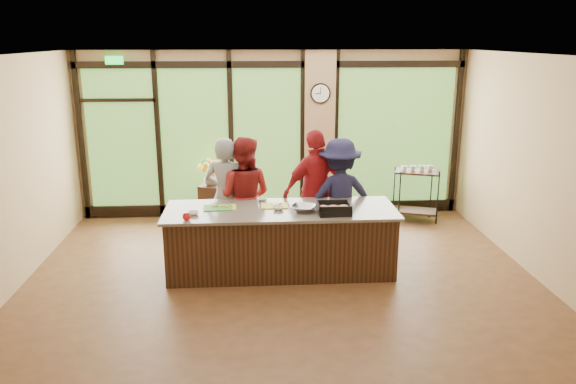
{
  "coord_description": "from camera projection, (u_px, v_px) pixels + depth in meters",
  "views": [
    {
      "loc": [
        -0.39,
        -7.1,
        3.22
      ],
      "look_at": [
        0.11,
        0.4,
        1.13
      ],
      "focal_mm": 35.0,
      "sensor_mm": 36.0,
      "label": 1
    }
  ],
  "objects": [
    {
      "name": "floor",
      "position": [
        282.0,
        279.0,
        7.71
      ],
      "size": [
        7.0,
        7.0,
        0.0
      ],
      "primitive_type": "plane",
      "color": "#50341C",
      "rests_on": "ground"
    },
    {
      "name": "ceiling",
      "position": [
        281.0,
        55.0,
        6.91
      ],
      "size": [
        7.0,
        7.0,
        0.0
      ],
      "primitive_type": "plane",
      "rotation": [
        3.14,
        0.0,
        0.0
      ],
      "color": "silver",
      "rests_on": "back_wall"
    },
    {
      "name": "back_wall",
      "position": [
        273.0,
        135.0,
        10.19
      ],
      "size": [
        7.0,
        0.0,
        7.0
      ],
      "primitive_type": "plane",
      "rotation": [
        1.57,
        0.0,
        0.0
      ],
      "color": "tan",
      "rests_on": "floor"
    },
    {
      "name": "left_wall",
      "position": [
        5.0,
        178.0,
        7.08
      ],
      "size": [
        0.0,
        6.0,
        6.0
      ],
      "primitive_type": "plane",
      "rotation": [
        1.57,
        0.0,
        1.57
      ],
      "color": "tan",
      "rests_on": "floor"
    },
    {
      "name": "right_wall",
      "position": [
        541.0,
        169.0,
        7.53
      ],
      "size": [
        0.0,
        6.0,
        6.0
      ],
      "primitive_type": "plane",
      "rotation": [
        1.57,
        0.0,
        -1.57
      ],
      "color": "tan",
      "rests_on": "floor"
    },
    {
      "name": "window_wall",
      "position": [
        282.0,
        141.0,
        10.19
      ],
      "size": [
        6.9,
        0.12,
        3.0
      ],
      "color": "tan",
      "rests_on": "floor"
    },
    {
      "name": "island_base",
      "position": [
        281.0,
        242.0,
        7.88
      ],
      "size": [
        3.1,
        1.0,
        0.88
      ],
      "primitive_type": "cube",
      "color": "#331E11",
      "rests_on": "floor"
    },
    {
      "name": "countertop",
      "position": [
        281.0,
        210.0,
        7.76
      ],
      "size": [
        3.2,
        1.1,
        0.04
      ],
      "primitive_type": "cube",
      "color": "slate",
      "rests_on": "island_base"
    },
    {
      "name": "wall_clock",
      "position": [
        320.0,
        93.0,
        9.92
      ],
      "size": [
        0.36,
        0.04,
        0.36
      ],
      "color": "black",
      "rests_on": "window_wall"
    },
    {
      "name": "cook_left",
      "position": [
        226.0,
        197.0,
        8.42
      ],
      "size": [
        0.76,
        0.61,
        1.8
      ],
      "primitive_type": "imported",
      "rotation": [
        0.0,
        0.0,
        2.84
      ],
      "color": "gray",
      "rests_on": "floor"
    },
    {
      "name": "cook_midleft",
      "position": [
        244.0,
        196.0,
        8.45
      ],
      "size": [
        1.03,
        0.9,
        1.81
      ],
      "primitive_type": "imported",
      "rotation": [
        0.0,
        0.0,
        2.87
      ],
      "color": "maroon",
      "rests_on": "floor"
    },
    {
      "name": "cook_midright",
      "position": [
        316.0,
        192.0,
        8.52
      ],
      "size": [
        1.2,
        0.85,
        1.89
      ],
      "primitive_type": "imported",
      "rotation": [
        0.0,
        0.0,
        3.53
      ],
      "color": "maroon",
      "rests_on": "floor"
    },
    {
      "name": "cook_right",
      "position": [
        339.0,
        197.0,
        8.47
      ],
      "size": [
        1.22,
        0.8,
        1.77
      ],
      "primitive_type": "imported",
      "rotation": [
        0.0,
        0.0,
        3.27
      ],
      "color": "#1A1A3A",
      "rests_on": "floor"
    },
    {
      "name": "roasting_pan",
      "position": [
        334.0,
        211.0,
        7.53
      ],
      "size": [
        0.45,
        0.36,
        0.08
      ],
      "primitive_type": "cube",
      "rotation": [
        0.0,
        0.0,
        0.05
      ],
      "color": "black",
      "rests_on": "countertop"
    },
    {
      "name": "mixing_bowl",
      "position": [
        304.0,
        208.0,
        7.65
      ],
      "size": [
        0.42,
        0.42,
        0.08
      ],
      "primitive_type": "imported",
      "rotation": [
        0.0,
        0.0,
        -0.32
      ],
      "color": "silver",
      "rests_on": "countertop"
    },
    {
      "name": "cutting_board_left",
      "position": [
        218.0,
        208.0,
        7.79
      ],
      "size": [
        0.41,
        0.32,
        0.01
      ],
      "primitive_type": "cube",
      "rotation": [
        0.0,
        0.0,
        0.07
      ],
      "color": "green",
      "rests_on": "countertop"
    },
    {
      "name": "cutting_board_center",
      "position": [
        223.0,
        207.0,
        7.8
      ],
      "size": [
        0.38,
        0.29,
        0.01
      ],
      "primitive_type": "cube",
      "rotation": [
        0.0,
        0.0,
        0.05
      ],
      "color": "gold",
      "rests_on": "countertop"
    },
    {
      "name": "cutting_board_right",
      "position": [
        275.0,
        206.0,
        7.88
      ],
      "size": [
        0.38,
        0.29,
        0.01
      ],
      "primitive_type": "cube",
      "rotation": [
        0.0,
        0.0,
        -0.02
      ],
      "color": "gold",
      "rests_on": "countertop"
    },
    {
      "name": "prep_bowl_near",
      "position": [
        193.0,
        213.0,
        7.49
      ],
      "size": [
        0.18,
        0.18,
        0.05
      ],
      "primitive_type": "imported",
      "rotation": [
        0.0,
        0.0,
        -0.24
      ],
      "color": "silver",
      "rests_on": "countertop"
    },
    {
      "name": "prep_bowl_mid",
      "position": [
        278.0,
        208.0,
        7.71
      ],
      "size": [
        0.15,
        0.15,
        0.05
      ],
      "primitive_type": "imported",
      "rotation": [
        0.0,
        0.0,
        0.02
      ],
      "color": "silver",
      "rests_on": "countertop"
    },
    {
      "name": "prep_bowl_far",
      "position": [
        262.0,
        199.0,
        8.15
      ],
      "size": [
        0.18,
        0.18,
        0.04
      ],
      "primitive_type": "imported",
      "rotation": [
        0.0,
        0.0,
        0.3
      ],
      "color": "silver",
      "rests_on": "countertop"
    },
    {
      "name": "red_ramekin",
      "position": [
        187.0,
        217.0,
        7.26
      ],
      "size": [
        0.14,
        0.14,
        0.08
      ],
      "primitive_type": "imported",
      "rotation": [
        0.0,
        0.0,
        0.36
      ],
      "color": "red",
      "rests_on": "countertop"
    },
    {
      "name": "flower_stand",
      "position": [
        212.0,
        205.0,
        9.89
      ],
      "size": [
        0.46,
        0.46,
        0.71
      ],
      "primitive_type": "cube",
      "rotation": [
        0.0,
        0.0,
        -0.36
      ],
      "color": "#331E11",
      "rests_on": "floor"
    },
    {
      "name": "flower_vase",
      "position": [
        211.0,
        178.0,
        9.76
      ],
      "size": [
        0.32,
        0.32,
        0.26
      ],
      "primitive_type": "imported",
      "rotation": [
        0.0,
        0.0,
        0.34
      ],
      "color": "olive",
      "rests_on": "flower_stand"
    },
    {
      "name": "bar_cart",
      "position": [
        416.0,
        188.0,
        9.99
      ],
      "size": [
        0.85,
        0.65,
        1.03
      ],
      "rotation": [
        0.0,
        0.0,
        -0.33
      ],
      "color": "#331E11",
      "rests_on": "floor"
    }
  ]
}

